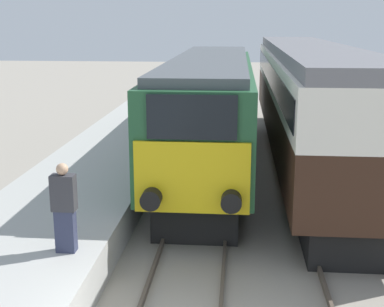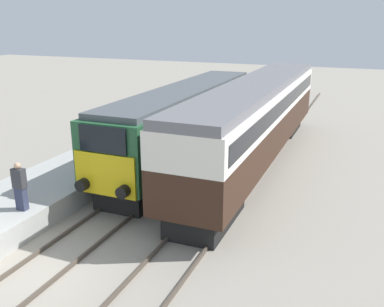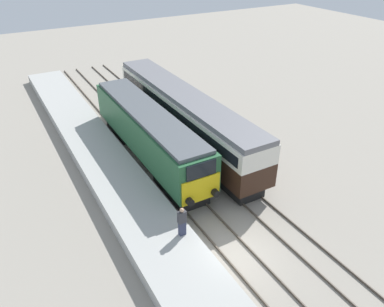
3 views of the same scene
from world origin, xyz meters
TOP-DOWN VIEW (x-y plane):
  - ground_plane at (0.00, 0.00)m, footprint 120.00×120.00m
  - platform_left at (-3.30, 8.00)m, footprint 3.50×50.00m
  - rails_near_track at (0.00, 5.00)m, footprint 1.51×60.00m
  - rails_far_track at (3.40, 5.00)m, footprint 1.50×60.00m
  - locomotive at (0.00, 11.19)m, footprint 2.70×15.10m
  - passenger_carriage at (3.40, 12.21)m, footprint 2.75×18.70m
  - person_on_platform at (-2.20, 2.04)m, footprint 0.44×0.26m

SIDE VIEW (x-z plane):
  - ground_plane at x=0.00m, z-range 0.00..0.00m
  - rails_near_track at x=0.00m, z-range 0.00..0.14m
  - rails_far_track at x=3.40m, z-range 0.00..0.14m
  - platform_left at x=-3.30m, z-range 0.00..0.83m
  - person_on_platform at x=-2.20m, z-range 0.82..2.53m
  - locomotive at x=0.00m, z-range 0.24..4.09m
  - passenger_carriage at x=3.40m, z-range 0.44..4.65m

